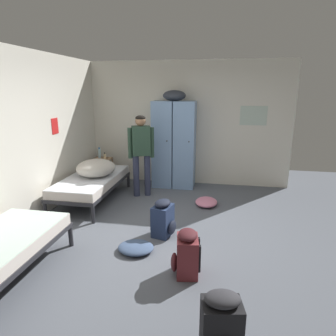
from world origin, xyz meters
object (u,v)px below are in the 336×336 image
person_traveler (141,148)px  water_bottle (99,153)px  backpack_navy (163,219)px  lotion_bottle (105,156)px  backpack_maroon (186,254)px  clothes_pile_denim (136,247)px  bed_left_rear (92,182)px  shelf_unit (103,168)px  backpack_black (221,325)px  clothes_pile_pink (206,202)px  locker_bank (174,143)px  bedding_heap (96,168)px

person_traveler → water_bottle: size_ratio=6.64×
water_bottle → backpack_navy: water_bottle is taller
lotion_bottle → backpack_maroon: size_ratio=0.26×
clothes_pile_denim → person_traveler: bearing=103.0°
water_bottle → clothes_pile_denim: 3.31m
lotion_bottle → bed_left_rear: bearing=-80.8°
shelf_unit → backpack_black: 4.94m
water_bottle → backpack_black: size_ratio=0.44×
person_traveler → clothes_pile_pink: person_traveler is taller
backpack_maroon → clothes_pile_denim: (-0.72, 0.37, -0.21)m
bed_left_rear → clothes_pile_pink: bed_left_rear is taller
locker_bank → bed_left_rear: locker_bank is taller
backpack_black → shelf_unit: bearing=123.2°
bedding_heap → clothes_pile_denim: (1.26, -1.68, -0.60)m
locker_bank → bedding_heap: size_ratio=2.66×
bedding_heap → backpack_maroon: size_ratio=1.41×
lotion_bottle → backpack_black: size_ratio=0.26×
person_traveler → backpack_maroon: 2.82m
backpack_black → locker_bank: bearing=104.3°
backpack_black → water_bottle: bearing=123.8°
shelf_unit → backpack_maroon: shelf_unit is taller
shelf_unit → backpack_navy: size_ratio=1.04×
water_bottle → lotion_bottle: bearing=-21.8°
water_bottle → locker_bank: bearing=1.1°
person_traveler → clothes_pile_denim: (0.48, -2.08, -0.92)m
locker_bank → water_bottle: (-1.72, -0.03, -0.29)m
clothes_pile_denim → lotion_bottle: bearing=119.1°
locker_bank → backpack_black: size_ratio=3.76×
shelf_unit → backpack_maroon: size_ratio=1.04×
water_bottle → backpack_navy: bearing=-49.6°
backpack_navy → clothes_pile_denim: backpack_navy is taller
backpack_navy → backpack_black: bearing=-65.7°
shelf_unit → clothes_pile_denim: bearing=-60.2°
lotion_bottle → clothes_pile_pink: bearing=-21.9°
shelf_unit → backpack_black: shelf_unit is taller
shelf_unit → lotion_bottle: size_ratio=4.02×
water_bottle → clothes_pile_pink: size_ratio=0.50×
person_traveler → clothes_pile_denim: size_ratio=3.38×
clothes_pile_pink → backpack_navy: bearing=-113.6°
person_traveler → bedding_heap: bearing=-152.9°
bed_left_rear → lotion_bottle: size_ratio=13.40×
shelf_unit → person_traveler: size_ratio=0.35×
shelf_unit → bedding_heap: bedding_heap is taller
locker_bank → clothes_pile_pink: 1.58m
backpack_navy → backpack_black: 2.06m
locker_bank → shelf_unit: 1.75m
water_bottle → person_traveler: bearing=-30.8°
bed_left_rear → backpack_black: size_ratio=3.45×
bed_left_rear → water_bottle: size_ratio=7.83×
bed_left_rear → person_traveler: 1.14m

